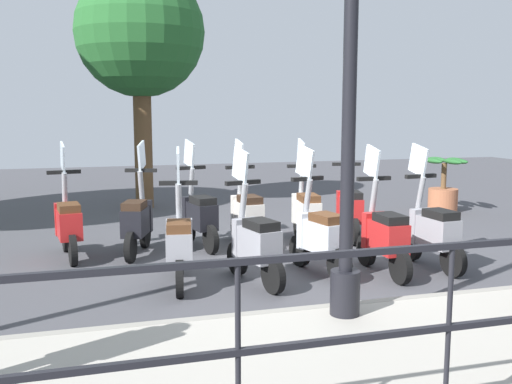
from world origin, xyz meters
name	(u,v)px	position (x,y,z in m)	size (l,w,h in m)	color
ground_plane	(297,260)	(0.00, 0.00, 0.00)	(28.00, 28.00, 0.00)	#424247
promenade_walkway	(433,351)	(-3.15, 0.00, 0.07)	(2.20, 20.00, 0.15)	#A39E93
lamp_post_near	(350,82)	(-2.40, 0.42, 2.19)	(0.26, 0.90, 4.57)	black
tree_distant	(140,34)	(4.78, 1.56, 3.44)	(2.53, 2.53, 4.74)	brown
potted_palm	(443,189)	(2.71, -4.01, 0.45)	(1.06, 0.66, 1.05)	#9E5B3D
scooter_near_0	(432,230)	(-0.83, -1.48, 0.48)	(1.23, 0.44, 1.54)	black
scooter_near_1	(383,235)	(-0.90, -0.77, 0.48)	(1.23, 0.44, 1.54)	black
scooter_near_2	(320,235)	(-0.69, -0.04, 0.48)	(1.22, 0.50, 1.54)	black
scooter_near_3	(255,242)	(-0.84, 0.81, 0.48)	(1.21, 0.51, 1.54)	black
scooter_near_4	(179,244)	(-0.68, 1.64, 0.48)	(1.23, 0.46, 1.54)	black
scooter_far_0	(349,208)	(0.96, -1.19, 0.48)	(1.22, 0.50, 1.54)	black
scooter_far_1	(306,212)	(0.86, -0.45, 0.48)	(1.23, 0.44, 1.54)	black
scooter_far_2	(246,214)	(0.94, 0.43, 0.48)	(1.23, 0.44, 1.54)	black
scooter_far_3	(199,215)	(1.05, 1.11, 0.48)	(1.22, 0.50, 1.54)	black
scooter_far_4	(137,220)	(0.87, 1.98, 0.48)	(1.19, 0.55, 1.54)	black
scooter_far_5	(68,223)	(0.92, 2.88, 0.48)	(1.23, 0.45, 1.54)	black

